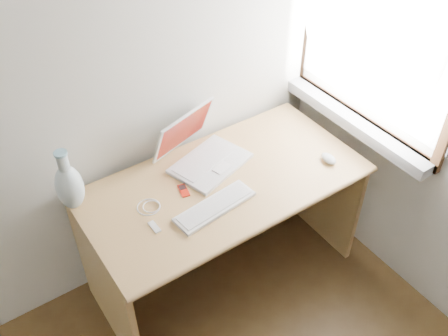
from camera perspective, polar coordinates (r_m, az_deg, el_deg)
window at (r=2.42m, az=16.83°, el=14.75°), size 0.11×0.99×1.10m
desk at (r=2.52m, az=-1.04°, el=-3.78°), size 1.33×0.67×0.70m
laptop at (r=2.42m, az=-2.21°, el=2.01°), size 0.42×0.40×0.25m
external_keyboard at (r=2.20m, az=-1.04°, el=-4.41°), size 0.40×0.16×0.02m
mouse at (r=2.48m, az=11.86°, el=1.06°), size 0.07×0.10×0.03m
ipod at (r=2.29m, az=-4.64°, el=-2.57°), size 0.05×0.09×0.01m
cable_coil at (r=2.23m, az=-8.60°, el=-4.42°), size 0.11×0.11×0.01m
remote at (r=2.15m, az=-7.96°, el=-6.68°), size 0.03×0.07×0.01m
vase at (r=2.23m, az=-17.26°, el=-1.93°), size 0.12×0.12×0.31m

